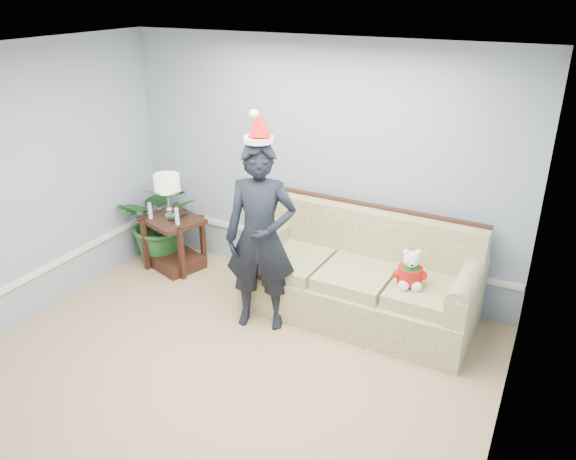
# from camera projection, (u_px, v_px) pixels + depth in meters

# --- Properties ---
(room_shell) EXTENTS (4.54, 5.04, 2.74)m
(room_shell) POSITION_uv_depth(u_px,v_px,m) (171.00, 263.00, 3.97)
(room_shell) COLOR tan
(room_shell) RESTS_ON ground
(wainscot_trim) EXTENTS (4.49, 4.99, 0.06)m
(wainscot_trim) POSITION_uv_depth(u_px,v_px,m) (158.00, 270.00, 5.78)
(wainscot_trim) COLOR white
(wainscot_trim) RESTS_ON room_shell
(sofa) EXTENTS (2.33, 1.06, 1.08)m
(sofa) POSITION_uv_depth(u_px,v_px,m) (361.00, 281.00, 5.71)
(sofa) COLOR #55602D
(sofa) RESTS_ON room_shell
(side_table) EXTENTS (0.80, 0.74, 0.64)m
(side_table) POSITION_uv_depth(u_px,v_px,m) (175.00, 248.00, 6.73)
(side_table) COLOR #381C14
(side_table) RESTS_ON room_shell
(table_lamp) EXTENTS (0.30, 0.30, 0.53)m
(table_lamp) POSITION_uv_depth(u_px,v_px,m) (167.00, 185.00, 6.43)
(table_lamp) COLOR silver
(table_lamp) RESTS_ON side_table
(candle_pair) EXTENTS (0.44, 0.05, 0.20)m
(candle_pair) POSITION_uv_depth(u_px,v_px,m) (163.00, 214.00, 6.44)
(candle_pair) COLOR silver
(candle_pair) RESTS_ON side_table
(houseplant) EXTENTS (1.19, 1.14, 1.03)m
(houseplant) POSITION_uv_depth(u_px,v_px,m) (161.00, 221.00, 6.81)
(houseplant) COLOR #235F2A
(houseplant) RESTS_ON room_shell
(man) EXTENTS (0.79, 0.64, 1.88)m
(man) POSITION_uv_depth(u_px,v_px,m) (261.00, 238.00, 5.33)
(man) COLOR black
(man) RESTS_ON room_shell
(santa_hat) EXTENTS (0.36, 0.38, 0.31)m
(santa_hat) POSITION_uv_depth(u_px,v_px,m) (259.00, 127.00, 4.91)
(santa_hat) COLOR white
(santa_hat) RESTS_ON man
(teddy_bear) EXTENTS (0.30, 0.30, 0.38)m
(teddy_bear) POSITION_uv_depth(u_px,v_px,m) (410.00, 273.00, 5.20)
(teddy_bear) COLOR white
(teddy_bear) RESTS_ON sofa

